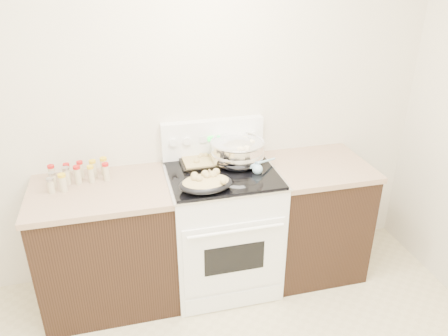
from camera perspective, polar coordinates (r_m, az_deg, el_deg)
name	(u,v)px	position (r m, az deg, el deg)	size (l,w,h in m)	color
room_shell	(222,164)	(1.39, -0.23, 0.57)	(4.10, 3.60, 2.75)	beige
counter_left	(108,246)	(3.22, -14.94, -9.77)	(0.93, 0.67, 0.92)	black
counter_right	(313,217)	(3.50, 11.49, -6.24)	(0.73, 0.67, 0.92)	black
kitchen_range	(222,227)	(3.26, -0.24, -7.67)	(0.78, 0.73, 1.22)	white
mixing_bowl	(238,152)	(3.12, 1.78, 2.08)	(0.49, 0.49, 0.23)	silver
roasting_pan	(206,183)	(2.79, -2.39, -1.93)	(0.36, 0.26, 0.11)	black
baking_sheet	(209,160)	(3.18, -1.93, 1.09)	(0.42, 0.29, 0.06)	black
wooden_spoon	(210,173)	(2.99, -1.79, -0.72)	(0.04, 0.27, 0.04)	tan
blue_ladle	(259,168)	(3.03, 4.55, -0.01)	(0.22, 0.18, 0.09)	#8DB9D2
spice_jars	(77,174)	(3.09, -18.68, -0.74)	(0.40, 0.23, 0.13)	#BFB28C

